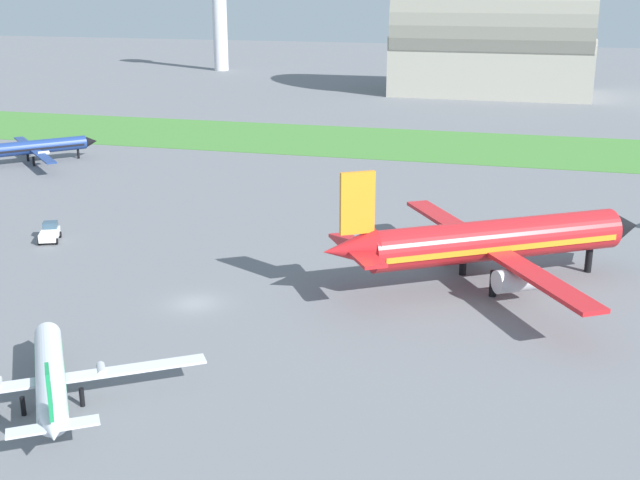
# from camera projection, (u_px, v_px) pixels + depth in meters

# --- Properties ---
(ground_plane) EXTENTS (600.00, 600.00, 0.00)m
(ground_plane) POSITION_uv_depth(u_px,v_px,m) (195.00, 303.00, 73.77)
(ground_plane) COLOR slate
(grass_taxiway_strip) EXTENTS (360.00, 28.00, 0.08)m
(grass_taxiway_strip) POSITION_uv_depth(u_px,v_px,m) (367.00, 142.00, 145.32)
(grass_taxiway_strip) COLOR #478438
(grass_taxiway_strip) RESTS_ON ground_plane
(airplane_taxiing_turboprop) EXTENTS (17.54, 17.48, 6.98)m
(airplane_taxiing_turboprop) POSITION_uv_depth(u_px,v_px,m) (34.00, 147.00, 128.34)
(airplane_taxiing_turboprop) COLOR navy
(airplane_taxiing_turboprop) RESTS_ON ground_plane
(airplane_midfield_jet) EXTENTS (29.68, 29.65, 11.84)m
(airplane_midfield_jet) POSITION_uv_depth(u_px,v_px,m) (490.00, 241.00, 77.20)
(airplane_midfield_jet) COLOR red
(airplane_midfield_jet) RESTS_ON ground_plane
(airplane_foreground_turboprop) EXTENTS (18.29, 16.03, 6.31)m
(airplane_foreground_turboprop) POSITION_uv_depth(u_px,v_px,m) (50.00, 376.00, 55.43)
(airplane_foreground_turboprop) COLOR silver
(airplane_foreground_turboprop) RESTS_ON ground_plane
(pushback_tug_near_gate) EXTENTS (3.14, 4.02, 1.95)m
(pushback_tug_near_gate) POSITION_uv_depth(u_px,v_px,m) (50.00, 233.00, 90.96)
(pushback_tug_near_gate) COLOR white
(pushback_tug_near_gate) RESTS_ON ground_plane
(hangar_distant) EXTENTS (47.56, 29.80, 31.89)m
(hangar_distant) POSITION_uv_depth(u_px,v_px,m) (493.00, 36.00, 201.72)
(hangar_distant) COLOR #B2AD9E
(hangar_distant) RESTS_ON ground_plane
(control_tower) EXTENTS (8.00, 8.00, 33.32)m
(control_tower) POSITION_uv_depth(u_px,v_px,m) (219.00, 4.00, 249.98)
(control_tower) COLOR silver
(control_tower) RESTS_ON ground_plane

